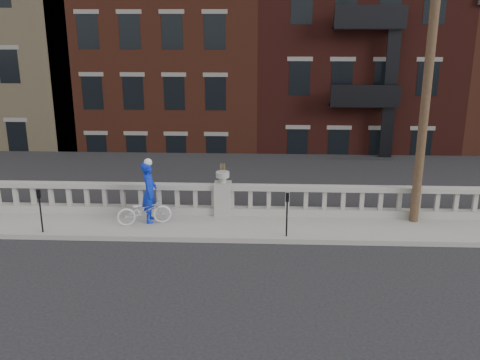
# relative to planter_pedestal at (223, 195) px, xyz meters

# --- Properties ---
(ground) EXTENTS (120.00, 120.00, 0.00)m
(ground) POSITION_rel_planter_pedestal_xyz_m (0.00, -3.95, -0.83)
(ground) COLOR black
(ground) RESTS_ON ground
(sidewalk) EXTENTS (32.00, 2.20, 0.15)m
(sidewalk) POSITION_rel_planter_pedestal_xyz_m (0.00, -0.95, -0.76)
(sidewalk) COLOR gray
(sidewalk) RESTS_ON ground
(balustrade) EXTENTS (28.00, 0.34, 1.03)m
(balustrade) POSITION_rel_planter_pedestal_xyz_m (0.00, 0.00, -0.19)
(balustrade) COLOR gray
(balustrade) RESTS_ON sidewalk
(planter_pedestal) EXTENTS (0.55, 0.55, 1.76)m
(planter_pedestal) POSITION_rel_planter_pedestal_xyz_m (0.00, 0.00, 0.00)
(planter_pedestal) COLOR gray
(planter_pedestal) RESTS_ON sidewalk
(lower_level) EXTENTS (80.00, 44.00, 20.80)m
(lower_level) POSITION_rel_planter_pedestal_xyz_m (0.56, 19.09, 1.80)
(lower_level) COLOR #605E59
(lower_level) RESTS_ON ground
(utility_pole) EXTENTS (1.60, 0.28, 10.00)m
(utility_pole) POSITION_rel_planter_pedestal_xyz_m (6.20, -0.35, 4.41)
(utility_pole) COLOR #422D1E
(utility_pole) RESTS_ON sidewalk
(parking_meter_a) EXTENTS (0.10, 0.09, 1.36)m
(parking_meter_a) POSITION_rel_planter_pedestal_xyz_m (-5.40, -1.80, 0.17)
(parking_meter_a) COLOR black
(parking_meter_a) RESTS_ON sidewalk
(parking_meter_b) EXTENTS (0.10, 0.09, 1.36)m
(parking_meter_b) POSITION_rel_planter_pedestal_xyz_m (2.04, -1.80, 0.17)
(parking_meter_b) COLOR black
(parking_meter_b) RESTS_ON sidewalk
(bicycle) EXTENTS (1.80, 1.05, 0.90)m
(bicycle) POSITION_rel_planter_pedestal_xyz_m (-2.42, -1.00, -0.23)
(bicycle) COLOR silver
(bicycle) RESTS_ON sidewalk
(cyclist) EXTENTS (0.49, 0.73, 1.98)m
(cyclist) POSITION_rel_planter_pedestal_xyz_m (-2.28, -0.73, 0.31)
(cyclist) COLOR #0C25B8
(cyclist) RESTS_ON sidewalk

